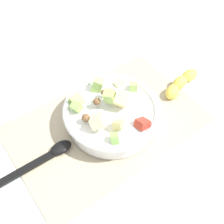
% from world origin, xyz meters
% --- Properties ---
extents(ground_plane, '(2.40, 2.40, 0.00)m').
position_xyz_m(ground_plane, '(0.00, 0.00, 0.00)').
color(ground_plane, silver).
extents(placemat, '(0.51, 0.33, 0.01)m').
position_xyz_m(placemat, '(0.00, 0.00, 0.00)').
color(placemat, tan).
rests_on(placemat, ground_plane).
extents(salad_bowl, '(0.25, 0.25, 0.10)m').
position_xyz_m(salad_bowl, '(0.01, -0.00, 0.04)').
color(salad_bowl, white).
rests_on(salad_bowl, placemat).
extents(serving_spoon, '(0.24, 0.04, 0.01)m').
position_xyz_m(serving_spoon, '(-0.19, -0.00, 0.01)').
color(serving_spoon, black).
rests_on(serving_spoon, placemat).
extents(banana_whole, '(0.15, 0.06, 0.04)m').
position_xyz_m(banana_whole, '(0.26, -0.02, 0.02)').
color(banana_whole, yellow).
rests_on(banana_whole, ground_plane).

